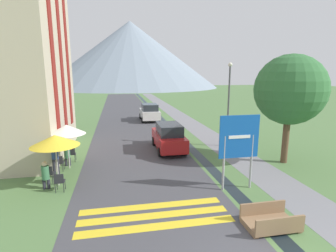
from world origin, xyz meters
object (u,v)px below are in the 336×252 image
at_px(cafe_chair_middle, 59,162).
at_px(person_seated_far, 67,154).
at_px(parked_car_far, 150,112).
at_px(person_seated_near, 45,174).
at_px(hotel_building, 15,46).
at_px(cafe_chair_near_right, 49,173).
at_px(cafe_umbrella_front_yellow, 55,140).
at_px(cafe_chair_nearest, 59,181).
at_px(person_standing_terrace, 55,157).
at_px(footbridge, 270,221).
at_px(cafe_umbrella_middle_white, 67,129).
at_px(tree_by_path, 290,90).
at_px(parked_car_near, 169,137).
at_px(cafe_chair_far_left, 72,153).
at_px(streetlamp, 229,98).
at_px(road_sign, 239,143).

xyz_separation_m(cafe_chair_middle, person_seated_far, (0.27, 0.80, 0.16)).
distance_m(parked_car_far, person_seated_near, 17.48).
relative_size(hotel_building, cafe_chair_near_right, 14.54).
bearing_deg(cafe_umbrella_front_yellow, cafe_chair_nearest, -74.44).
height_order(person_standing_terrace, person_seated_far, person_standing_terrace).
height_order(footbridge, cafe_umbrella_front_yellow, cafe_umbrella_front_yellow).
bearing_deg(footbridge, person_standing_terrace, 143.19).
relative_size(footbridge, cafe_umbrella_middle_white, 0.70).
height_order(hotel_building, cafe_umbrella_front_yellow, hotel_building).
relative_size(hotel_building, cafe_umbrella_front_yellow, 5.19).
bearing_deg(cafe_chair_middle, tree_by_path, 12.18).
bearing_deg(person_seated_near, cafe_umbrella_front_yellow, 35.01).
distance_m(hotel_building, person_seated_far, 7.11).
height_order(cafe_chair_near_right, person_standing_terrace, person_standing_terrace).
xyz_separation_m(parked_car_near, person_standing_terrace, (-6.35, -3.46, 0.15)).
relative_size(cafe_umbrella_front_yellow, tree_by_path, 0.39).
bearing_deg(hotel_building, person_seated_near, -65.85).
xyz_separation_m(parked_car_near, tree_by_path, (6.06, -3.64, 3.25)).
height_order(parked_car_far, cafe_chair_near_right, parked_car_far).
bearing_deg(parked_car_near, tree_by_path, -30.99).
xyz_separation_m(footbridge, cafe_chair_far_left, (-7.57, 8.23, 0.29)).
relative_size(parked_car_near, tree_by_path, 0.69).
distance_m(parked_car_near, streetlamp, 4.90).
xyz_separation_m(cafe_umbrella_middle_white, streetlamp, (10.17, 2.52, 1.22)).
height_order(road_sign, streetlamp, streetlamp).
bearing_deg(road_sign, cafe_umbrella_front_yellow, 166.19).
height_order(cafe_chair_middle, cafe_umbrella_middle_white, cafe_umbrella_middle_white).
xyz_separation_m(person_seated_near, person_standing_terrace, (0.15, 1.33, 0.35)).
xyz_separation_m(cafe_chair_far_left, person_standing_terrace, (-0.39, -2.28, 0.55)).
relative_size(hotel_building, parked_car_far, 3.06).
height_order(road_sign, cafe_chair_nearest, road_sign).
bearing_deg(parked_car_far, streetlamp, -69.85).
height_order(parked_car_near, parked_car_far, same).
xyz_separation_m(parked_car_far, cafe_umbrella_middle_white, (-6.09, -13.66, 1.25)).
relative_size(cafe_chair_near_right, tree_by_path, 0.14).
distance_m(cafe_umbrella_front_yellow, tree_by_path, 12.32).
distance_m(parked_car_near, tree_by_path, 7.79).
height_order(cafe_chair_far_left, streetlamp, streetlamp).
bearing_deg(road_sign, cafe_chair_near_right, 164.93).
relative_size(cafe_chair_near_right, person_seated_near, 0.66).
distance_m(cafe_chair_middle, person_seated_near, 2.16).
height_order(hotel_building, person_seated_far, hotel_building).
distance_m(hotel_building, tree_by_path, 15.88).
distance_m(footbridge, cafe_umbrella_front_yellow, 9.31).
relative_size(cafe_chair_far_left, cafe_chair_middle, 1.00).
bearing_deg(hotel_building, cafe_chair_middle, -52.29).
relative_size(hotel_building, person_seated_near, 9.66).
bearing_deg(cafe_chair_nearest, cafe_chair_middle, 109.44).
bearing_deg(person_seated_far, person_standing_terrace, -98.95).
distance_m(parked_car_far, cafe_umbrella_middle_white, 15.01).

